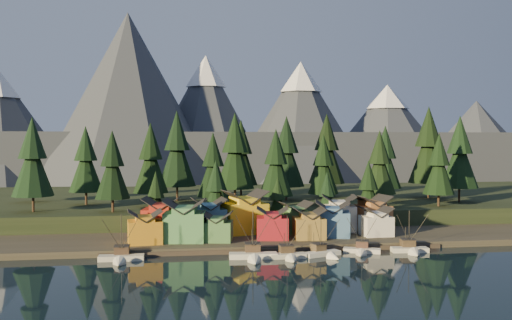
{
  "coord_description": "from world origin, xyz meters",
  "views": [
    {
      "loc": [
        -23.92,
        -113.5,
        25.98
      ],
      "look_at": [
        -2.5,
        30.0,
        20.91
      ],
      "focal_mm": 40.0,
      "sensor_mm": 36.0,
      "label": 1
    }
  ],
  "objects": [
    {
      "name": "house_front_3",
      "position": [
        0.84,
        24.89,
        5.63
      ],
      "size": [
        8.74,
        8.44,
        7.86
      ],
      "rotation": [
        0.0,
        0.0,
        -0.15
      ],
      "color": "maroon",
      "rests_on": "shore_strip"
    },
    {
      "name": "tree_hill_8",
      "position": [
        14.0,
        72.0,
        21.32
      ],
      "size": [
        12.03,
        12.03,
        28.02
      ],
      "color": "#332319",
      "rests_on": "hillside"
    },
    {
      "name": "tree_shore_0",
      "position": [
        -28.0,
        40.0,
        10.42
      ],
      "size": [
        7.01,
        7.01,
        16.34
      ],
      "color": "#332319",
      "rests_on": "shore_strip"
    },
    {
      "name": "house_front_4",
      "position": [
        10.0,
        24.1,
        5.45
      ],
      "size": [
        7.77,
        8.32,
        7.52
      ],
      "rotation": [
        0.0,
        0.0,
        -0.06
      ],
      "color": "olive",
      "rests_on": "shore_strip"
    },
    {
      "name": "tree_hill_15",
      "position": [
        0.0,
        82.0,
        20.84
      ],
      "size": [
        11.65,
        11.65,
        27.15
      ],
      "color": "#332319",
      "rests_on": "hillside"
    },
    {
      "name": "house_back_3",
      "position": [
        8.34,
        32.91,
        5.83
      ],
      "size": [
        9.03,
        8.28,
        8.24
      ],
      "rotation": [
        0.0,
        0.0,
        0.14
      ],
      "color": "#4E7F44",
      "rests_on": "shore_strip"
    },
    {
      "name": "house_front_5",
      "position": [
        16.57,
        26.09,
        6.21
      ],
      "size": [
        10.22,
        9.67,
        8.96
      ],
      "rotation": [
        0.0,
        0.0,
        -0.25
      ],
      "color": "#3C628F",
      "rests_on": "shore_strip"
    },
    {
      "name": "tree_hill_9",
      "position": [
        22.0,
        55.0,
        17.94
      ],
      "size": [
        9.38,
        9.38,
        21.84
      ],
      "color": "#332319",
      "rests_on": "hillside"
    },
    {
      "name": "tree_hill_12",
      "position": [
        46.0,
        66.0,
        19.58
      ],
      "size": [
        10.66,
        10.66,
        24.84
      ],
      "color": "#332319",
      "rests_on": "hillside"
    },
    {
      "name": "tree_hill_4",
      "position": [
        -22.0,
        75.0,
        22.26
      ],
      "size": [
        12.77,
        12.77,
        29.74
      ],
      "color": "#332319",
      "rests_on": "hillside"
    },
    {
      "name": "tree_hill_6",
      "position": [
        -4.0,
        65.0,
        21.69
      ],
      "size": [
        12.32,
        12.32,
        28.7
      ],
      "color": "#332319",
      "rests_on": "hillside"
    },
    {
      "name": "tree_hill_13",
      "position": [
        56.0,
        48.0,
        18.07
      ],
      "size": [
        9.48,
        9.48,
        22.08
      ],
      "color": "#332319",
      "rests_on": "hillside"
    },
    {
      "name": "shore_strip",
      "position": [
        0.0,
        40.0,
        0.75
      ],
      "size": [
        400.0,
        50.0,
        1.5
      ],
      "primitive_type": "cube",
      "color": "#333025",
      "rests_on": "ground"
    },
    {
      "name": "tree_hill_17",
      "position": [
        68.0,
        58.0,
        21.28
      ],
      "size": [
        12.0,
        12.0,
        27.94
      ],
      "color": "#332319",
      "rests_on": "hillside"
    },
    {
      "name": "tree_hill_16",
      "position": [
        -68.0,
        78.0,
        20.36
      ],
      "size": [
        11.28,
        11.28,
        26.27
      ],
      "color": "#332319",
      "rests_on": "hillside"
    },
    {
      "name": "boat_2",
      "position": [
        -6.27,
        8.35,
        2.13
      ],
      "size": [
        10.98,
        11.83,
        11.65
      ],
      "rotation": [
        0.0,
        0.0,
        -0.08
      ],
      "color": "silver",
      "rests_on": "ground"
    },
    {
      "name": "house_back_5",
      "position": [
        29.71,
        33.52,
        6.49
      ],
      "size": [
        9.54,
        9.63,
        9.51
      ],
      "rotation": [
        0.0,
        0.0,
        0.14
      ],
      "color": "#A06538",
      "rests_on": "shore_strip"
    },
    {
      "name": "tree_hill_5",
      "position": [
        -12.0,
        50.0,
        18.18
      ],
      "size": [
        9.57,
        9.57,
        22.29
      ],
      "color": "#332319",
      "rests_on": "hillside"
    },
    {
      "name": "tree_hill_7",
      "position": [
        6.0,
        48.0,
        18.73
      ],
      "size": [
        10.0,
        10.0,
        23.29
      ],
      "color": "#332319",
      "rests_on": "hillside"
    },
    {
      "name": "tree_shore_3",
      "position": [
        19.0,
        40.0,
        10.09
      ],
      "size": [
        6.76,
        6.76,
        15.74
      ],
      "color": "#332319",
      "rests_on": "shore_strip"
    },
    {
      "name": "boat_3",
      "position": [
        1.43,
        7.78,
        2.01
      ],
      "size": [
        8.27,
        8.96,
        10.22
      ],
      "rotation": [
        0.0,
        0.0,
        0.03
      ],
      "color": "beige",
      "rests_on": "ground"
    },
    {
      "name": "tree_hill_3",
      "position": [
        -30.0,
        60.0,
        19.83
      ],
      "size": [
        10.86,
        10.86,
        25.29
      ],
      "color": "#332319",
      "rests_on": "hillside"
    },
    {
      "name": "house_front_0",
      "position": [
        -30.16,
        23.32,
        5.64
      ],
      "size": [
        8.58,
        8.19,
        7.88
      ],
      "rotation": [
        0.0,
        0.0,
        0.1
      ],
      "color": "#C5841B",
      "rests_on": "shore_strip"
    },
    {
      "name": "tree_hill_11",
      "position": [
        38.0,
        50.0,
        18.58
      ],
      "size": [
        9.88,
        9.88,
        23.01
      ],
      "color": "#332319",
      "rests_on": "hillside"
    },
    {
      "name": "boat_6",
      "position": [
        30.66,
        10.19,
        2.1
      ],
      "size": [
        8.89,
        9.5,
        10.71
      ],
      "rotation": [
        0.0,
        0.0,
        -0.12
      ],
      "color": "beige",
      "rests_on": "ground"
    },
    {
      "name": "boat_4",
      "position": [
        9.9,
        9.05,
        1.82
      ],
      "size": [
        9.19,
        9.56,
        9.8
      ],
      "rotation": [
        0.0,
        0.0,
        0.35
      ],
      "color": "white",
      "rests_on": "ground"
    },
    {
      "name": "dock",
      "position": [
        0.0,
        16.5,
        0.5
      ],
      "size": [
        80.0,
        4.0,
        1.0
      ],
      "primitive_type": "cube",
      "color": "#453A31",
      "rests_on": "ground"
    },
    {
      "name": "house_front_6",
      "position": [
        27.98,
        25.64,
        5.34
      ],
      "size": [
        7.65,
        7.27,
        7.31
      ],
      "rotation": [
        0.0,
        0.0,
        0.05
      ],
      "color": "white",
      "rests_on": "shore_strip"
    },
    {
      "name": "boat_0",
      "position": [
        -34.7,
        10.51,
        2.05
      ],
      "size": [
        9.93,
        10.81,
        11.03
      ],
      "rotation": [
        0.0,
        0.0,
        -0.01
      ],
      "color": "beige",
      "rests_on": "ground"
    },
    {
      "name": "tree_shore_4",
      "position": [
        31.0,
        40.0,
        11.78
      ],
      "size": [
        8.08,
        8.08,
        18.83
      ],
      "color": "#332319",
      "rests_on": "shore_strip"
    },
    {
      "name": "tree_hill_10",
      "position": [
        30.0,
        80.0,
        22.02
      ],
      "size": [
        12.58,
        12.58,
        29.3
      ],
      "color": "#332319",
      "rests_on": "hillside"
    },
    {
      "name": "house_back_1",
      "position": [
        -14.41,
        33.4,
        6.45
      ],
      "size": [
        9.11,
        9.21,
        9.42
      ],
      "rotation": [
        0.0,
        0.0,
        0.09
      ],
      "color": "teal",
      "rests_on": "shore_strip"
    },
    {
      "name": "house_front_1",
      "position": [
        -20.72,
        24.97,
        6.79
      ],
      "size": [
        10.86,
        10.53,
        10.07
      ],
      "rotation": [
        0.0,
        0.0,
        -0.13
      ],
      "color": "#49884E",
      "rests_on": "shore_strip"
    },
    {
      "name": "tree_shore_1",
      "position": [
        -12.0,
        40.0,
        11.96
      ],
      "size": [
        8.22,
        8.22,
        19.15
      ],
      "color": "#332319",
      "rests_on": "shore_strip"
    },
    {
      "name": "ground",
      "position": [
        0.0,
        0.0,
        0.0
      ],
      "size": [
        500.0,
        500.0,
        0.0
      ],
      "primitive_type": "plane",
      "color": "black",
      "rests_on": "ground"
    },
    {
      "name": "tree_hill_1",
      "position": [
        -50.0,
        68.0,
        19.33
      ],
      "size": [
        10.47,
        10.47,
        24.38
      ],
      "color": "#332319",
      "rests_on": "hillside"
    },
    {
      "name": "tree_hill_0",
      "position": [
        -62.0,
        52.0,
        20.48
      ],
      "size": [
        11.37,
        11.37,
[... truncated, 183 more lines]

